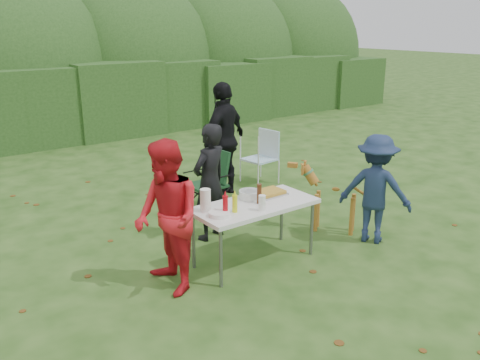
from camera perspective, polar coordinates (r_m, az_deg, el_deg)
ground at (r=6.02m, az=2.71°, el=-10.17°), size 80.00×80.00×0.00m
hedge_row at (r=12.72m, az=-20.96°, el=7.56°), size 22.00×1.40×1.70m
shrub_backdrop at (r=14.17m, az=-23.18°, el=11.29°), size 20.00×2.60×3.20m
folding_table at (r=5.98m, az=1.64°, el=-3.15°), size 1.50×0.70×0.74m
person_cook at (r=6.62m, az=-3.41°, el=-0.26°), size 0.65×0.51×1.55m
person_red_jacket at (r=5.35m, az=-8.16°, el=-4.24°), size 0.70×0.86×1.65m
person_black_puffy at (r=8.30m, az=-1.79°, el=4.56°), size 1.19×0.86×1.87m
child at (r=6.77m, az=14.98°, el=-0.99°), size 0.92×1.07×1.43m
dog at (r=7.05m, az=10.64°, el=-2.14°), size 0.88×1.01×0.92m
camping_chair at (r=7.66m, az=-3.81°, el=-0.18°), size 0.62×0.62×0.94m
lawn_chair at (r=9.04m, az=2.21°, el=2.60°), size 0.62×0.62×0.94m
food_tray at (r=6.24m, az=3.10°, el=-1.63°), size 0.45×0.30×0.02m
focaccia_bread at (r=6.23m, az=3.10°, el=-1.39°), size 0.40×0.26×0.04m
mustard_bottle at (r=5.67m, az=-0.59°, el=-2.67°), size 0.06×0.06×0.20m
ketchup_bottle at (r=5.59m, az=-1.66°, el=-2.85°), size 0.06×0.06×0.22m
beer_bottle at (r=5.93m, az=2.17°, el=-1.55°), size 0.06×0.06×0.24m
paper_towel_roll at (r=5.69m, az=-3.90°, el=-2.29°), size 0.12×0.12×0.26m
cup_stack at (r=5.72m, az=2.49°, el=-2.59°), size 0.08×0.08×0.18m
pasta_bowl at (r=6.11m, az=1.09°, el=-1.66°), size 0.26×0.26×0.10m
plate_stack at (r=5.58m, az=-2.32°, el=-3.84°), size 0.24×0.24×0.05m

